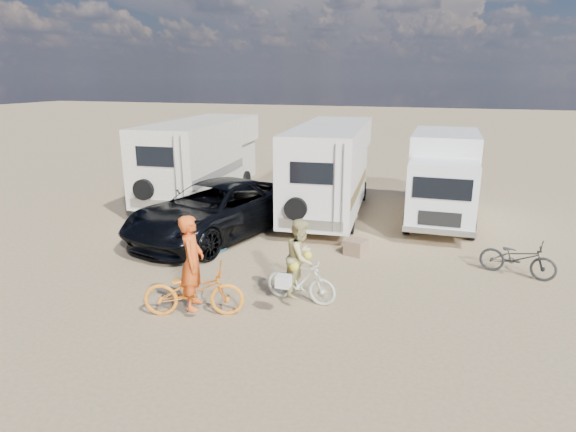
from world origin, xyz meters
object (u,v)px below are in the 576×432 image
(bike_parked, at_px, (518,258))
(crate, at_px, (356,247))
(cooler, at_px, (214,243))
(rv_left, at_px, (201,161))
(box_truck, at_px, (443,179))
(rider_man, at_px, (193,271))
(rv_main, at_px, (330,170))
(rider_woman, at_px, (301,265))
(bike_woman, at_px, (301,281))
(bike_man, at_px, (194,291))
(dark_suv, at_px, (215,210))

(bike_parked, xyz_separation_m, crate, (-3.93, 0.22, -0.25))
(cooler, relative_size, crate, 1.04)
(rv_left, xyz_separation_m, box_truck, (8.85, -0.28, -0.08))
(rider_man, bearing_deg, crate, -47.63)
(rv_main, xyz_separation_m, rider_woman, (1.12, -7.01, -0.70))
(bike_woman, distance_m, cooler, 3.92)
(rv_left, xyz_separation_m, bike_man, (4.46, -8.68, -0.98))
(dark_suv, xyz_separation_m, rider_man, (1.87, -4.67, 0.13))
(rv_main, xyz_separation_m, cooler, (-2.06, -4.73, -1.31))
(rider_woman, bearing_deg, bike_parked, -50.03)
(bike_man, bearing_deg, cooler, 1.33)
(rv_main, relative_size, rider_man, 3.77)
(bike_man, relative_size, crate, 3.93)
(dark_suv, bearing_deg, rider_man, -53.01)
(box_truck, distance_m, rider_woman, 7.61)
(crate, bearing_deg, bike_woman, -99.74)
(rv_left, bearing_deg, rider_man, -67.79)
(rider_woman, bearing_deg, rider_man, 130.54)
(rv_left, distance_m, dark_suv, 4.82)
(rv_left, height_order, dark_suv, rv_left)
(dark_suv, relative_size, bike_parked, 3.40)
(box_truck, height_order, cooler, box_truck)
(bike_man, bearing_deg, bike_parked, -75.59)
(rv_left, distance_m, rider_man, 9.77)
(dark_suv, distance_m, cooler, 1.39)
(box_truck, distance_m, rider_man, 9.49)
(crate, bearing_deg, rv_left, 148.41)
(bike_man, distance_m, cooler, 3.79)
(box_truck, distance_m, bike_man, 9.52)
(rider_man, height_order, rider_woman, rider_man)
(rv_left, bearing_deg, bike_woman, -54.71)
(box_truck, xyz_separation_m, bike_woman, (-2.56, -7.14, -0.96))
(dark_suv, height_order, crate, dark_suv)
(rider_woman, relative_size, cooler, 3.13)
(box_truck, height_order, rider_woman, box_truck)
(rv_left, distance_m, rider_woman, 9.75)
(bike_woman, bearing_deg, rider_woman, 6.15)
(rider_woman, bearing_deg, box_truck, -13.56)
(rider_man, bearing_deg, box_truck, -47.18)
(rider_man, bearing_deg, bike_parked, -75.59)
(bike_woman, relative_size, cooler, 2.99)
(bike_parked, bearing_deg, bike_woman, 138.69)
(bike_man, bearing_deg, dark_suv, 2.25)
(bike_man, xyz_separation_m, cooler, (-1.35, 3.53, -0.31))
(rv_left, height_order, rider_woman, rv_left)
(bike_woman, xyz_separation_m, cooler, (-3.18, 2.28, -0.26))
(bike_woman, bearing_deg, bike_man, 130.54)
(rider_woman, xyz_separation_m, crate, (0.55, 3.22, -0.62))
(cooler, distance_m, crate, 3.85)
(crate, bearing_deg, box_truck, 62.91)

